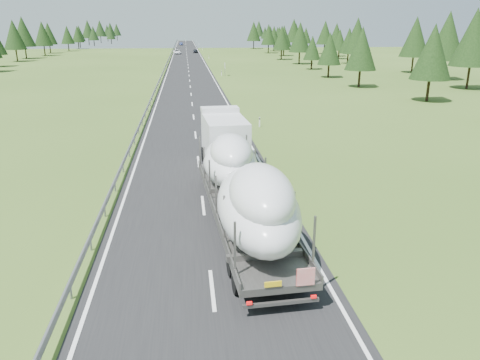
{
  "coord_description": "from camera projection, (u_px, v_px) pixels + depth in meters",
  "views": [
    {
      "loc": [
        -0.74,
        -15.88,
        9.79
      ],
      "look_at": [
        1.86,
        6.75,
        2.21
      ],
      "focal_mm": 35.0,
      "sensor_mm": 36.0,
      "label": 1
    }
  ],
  "objects": [
    {
      "name": "distant_car_blue",
      "position": [
        181.0,
        44.0,
        234.49
      ],
      "size": [
        1.73,
        4.31,
        1.39
      ],
      "primitive_type": "imported",
      "rotation": [
        0.0,
        0.0,
        -0.06
      ],
      "color": "#172041",
      "rests_on": "ground"
    },
    {
      "name": "ground",
      "position": [
        212.0,
        290.0,
        18.14
      ],
      "size": [
        400.0,
        400.0,
        0.0
      ],
      "primitive_type": "plane",
      "color": "#37511B",
      "rests_on": "ground"
    },
    {
      "name": "tree_line_right",
      "position": [
        337.0,
        36.0,
        126.89
      ],
      "size": [
        26.69,
        341.73,
        12.36
      ],
      "color": "black",
      "rests_on": "ground"
    },
    {
      "name": "distant_car_dark",
      "position": [
        195.0,
        51.0,
        170.75
      ],
      "size": [
        1.96,
        4.13,
        1.37
      ],
      "primitive_type": "imported",
      "rotation": [
        0.0,
        0.0,
        -0.09
      ],
      "color": "black",
      "rests_on": "ground"
    },
    {
      "name": "boat_truck",
      "position": [
        238.0,
        172.0,
        24.65
      ],
      "size": [
        3.94,
        21.49,
        4.52
      ],
      "color": "silver",
      "rests_on": "ground"
    },
    {
      "name": "highway_sign",
      "position": [
        225.0,
        67.0,
        93.76
      ],
      "size": [
        0.08,
        0.9,
        2.6
      ],
      "color": "slate",
      "rests_on": "ground"
    },
    {
      "name": "marker_posts",
      "position": [
        205.0,
        52.0,
        164.79
      ],
      "size": [
        0.13,
        350.08,
        1.0
      ],
      "color": "silver",
      "rests_on": "ground"
    },
    {
      "name": "tree_line_left",
      "position": [
        34.0,
        34.0,
        138.85
      ],
      "size": [
        15.43,
        341.95,
        12.57
      ],
      "color": "black",
      "rests_on": "ground"
    },
    {
      "name": "guardrail",
      "position": [
        166.0,
        65.0,
        111.59
      ],
      "size": [
        0.1,
        400.0,
        0.76
      ],
      "color": "slate",
      "rests_on": "ground"
    },
    {
      "name": "road_surface",
      "position": [
        188.0,
        67.0,
        112.41
      ],
      "size": [
        10.0,
        400.0,
        0.02
      ],
      "primitive_type": "cube",
      "color": "black",
      "rests_on": "ground"
    },
    {
      "name": "distant_van",
      "position": [
        177.0,
        52.0,
        163.99
      ],
      "size": [
        2.93,
        5.57,
        1.5
      ],
      "primitive_type": "imported",
      "rotation": [
        0.0,
        0.0,
        0.08
      ],
      "color": "white",
      "rests_on": "ground"
    }
  ]
}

